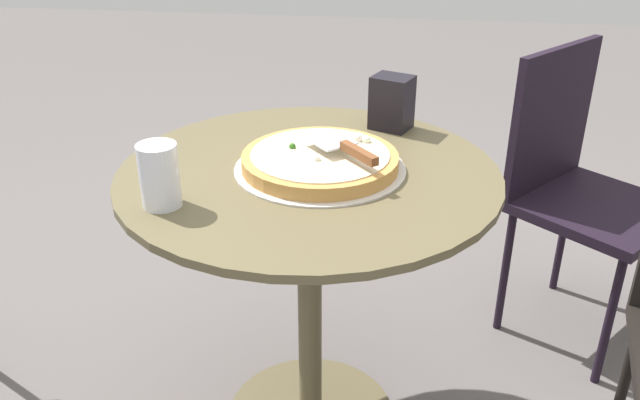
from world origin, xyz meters
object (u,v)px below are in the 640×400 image
pizza_server (345,147)px  pizza_on_tray (320,161)px  patio_table (309,244)px  napkin_dispenser (392,103)px  drinking_cup (159,176)px  patio_chair_corner (577,178)px

pizza_server → pizza_on_tray: bearing=74.2°
patio_table → napkin_dispenser: napkin_dispenser is taller
patio_table → drinking_cup: bearing=128.3°
napkin_dispenser → patio_table: bearing=81.7°
drinking_cup → pizza_server: bearing=-59.7°
pizza_on_tray → napkin_dispenser: size_ratio=2.82×
pizza_on_tray → patio_chair_corner: 0.88m
pizza_on_tray → drinking_cup: drinking_cup is taller
pizza_on_tray → pizza_server: (-0.01, -0.05, 0.04)m
napkin_dispenser → patio_chair_corner: 0.65m
drinking_cup → patio_chair_corner: bearing=-52.4°
drinking_cup → napkin_dispenser: 0.63m
pizza_server → drinking_cup: 0.38m
patio_table → patio_chair_corner: size_ratio=0.96×
pizza_server → drinking_cup: (-0.19, 0.33, 0.00)m
pizza_on_tray → pizza_server: 0.07m
pizza_on_tray → drinking_cup: size_ratio=2.95×
pizza_server → patio_table: bearing=84.6°
pizza_server → napkin_dispenser: bearing=-16.9°
pizza_server → drinking_cup: drinking_cup is taller
patio_table → pizza_on_tray: (0.01, -0.02, 0.20)m
pizza_server → napkin_dispenser: size_ratio=1.47×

